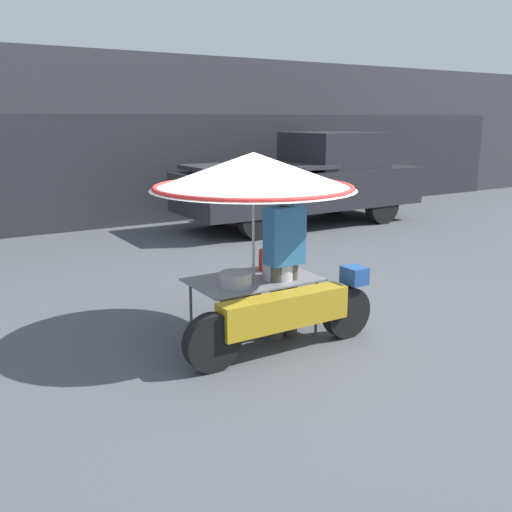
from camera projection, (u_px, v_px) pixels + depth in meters
The scene contains 5 objects.
ground_plane at pixel (297, 335), 5.98m from camera, with size 36.00×36.00×0.00m, color #4C4F54.
shopfront_building at pixel (80, 140), 12.14m from camera, with size 28.00×2.06×3.53m.
vendor_motorcycle_cart at pixel (257, 192), 5.61m from camera, with size 2.09×2.05×1.89m.
vendor_person at pixel (284, 254), 5.74m from camera, with size 0.38×0.22×1.58m.
pickup_truck at pixel (307, 180), 12.03m from camera, with size 5.27×1.86×1.92m.
Camera 1 is at (-3.33, -4.55, 2.21)m, focal length 40.00 mm.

